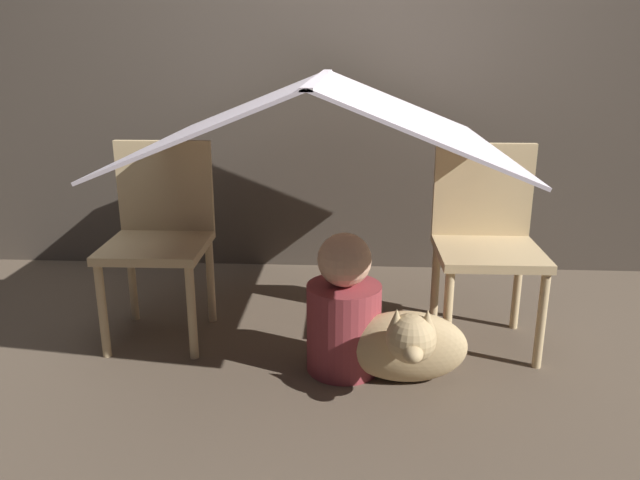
{
  "coord_description": "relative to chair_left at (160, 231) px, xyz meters",
  "views": [
    {
      "loc": [
        0.13,
        -2.31,
        1.23
      ],
      "look_at": [
        0.0,
        0.14,
        0.46
      ],
      "focal_mm": 35.0,
      "sensor_mm": 36.0,
      "label": 1
    }
  ],
  "objects": [
    {
      "name": "ground_plane",
      "position": [
        0.69,
        -0.21,
        -0.47
      ],
      "size": [
        8.8,
        8.8,
        0.0
      ],
      "primitive_type": "plane",
      "color": "brown"
    },
    {
      "name": "wall_back",
      "position": [
        0.69,
        0.93,
        0.78
      ],
      "size": [
        7.0,
        0.05,
        2.5
      ],
      "color": "#4C4238",
      "rests_on": "ground_plane"
    },
    {
      "name": "chair_left",
      "position": [
        0.0,
        0.0,
        0.0
      ],
      "size": [
        0.43,
        0.43,
        0.84
      ],
      "rotation": [
        0.0,
        0.0,
        0.02
      ],
      "color": "#D1B27F",
      "rests_on": "ground_plane"
    },
    {
      "name": "chair_right",
      "position": [
        1.38,
        0.0,
        0.0
      ],
      "size": [
        0.42,
        0.42,
        0.84
      ],
      "rotation": [
        0.0,
        0.0,
        0.01
      ],
      "color": "#D1B27F",
      "rests_on": "ground_plane"
    },
    {
      "name": "sheet_canopy",
      "position": [
        0.69,
        -0.07,
        0.51
      ],
      "size": [
        1.39,
        1.4,
        0.28
      ],
      "color": "silver"
    },
    {
      "name": "person_front",
      "position": [
        0.8,
        -0.3,
        -0.23
      ],
      "size": [
        0.29,
        0.29,
        0.56
      ],
      "color": "maroon",
      "rests_on": "ground_plane"
    },
    {
      "name": "dog",
      "position": [
        1.03,
        -0.42,
        -0.3
      ],
      "size": [
        0.46,
        0.39,
        0.37
      ],
      "color": "tan",
      "rests_on": "ground_plane"
    }
  ]
}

